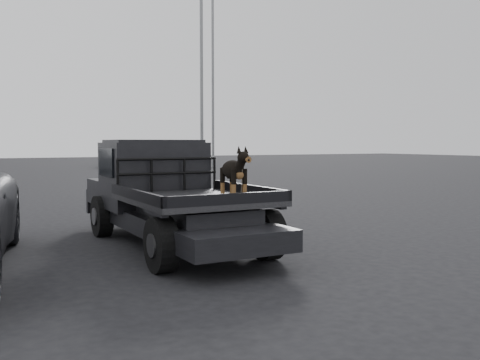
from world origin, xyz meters
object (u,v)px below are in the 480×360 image
floodlight_far (213,44)px  flatbed_ute (173,219)px  floodlight_mid (201,59)px  distant_car_b (117,158)px  dog (233,174)px

floodlight_far → flatbed_ute: bearing=-116.9°
flatbed_ute → floodlight_mid: (9.44, 19.65, 6.05)m
floodlight_far → distant_car_b: bearing=149.6°
dog → floodlight_mid: bearing=66.8°
distant_car_b → floodlight_mid: 11.84m
flatbed_ute → distant_car_b: bearing=76.2°
dog → floodlight_mid: (9.06, 21.13, 5.22)m
dog → floodlight_far: 31.43m
flatbed_ute → dog: dog is taller
floodlight_mid → floodlight_far: (3.84, 6.54, 2.23)m
distant_car_b → floodlight_far: floodlight_far is taller
distant_car_b → floodlight_mid: bearing=-64.3°
flatbed_ute → floodlight_mid: 22.63m
dog → distant_car_b: dog is taller
distant_car_b → floodlight_far: (6.01, -3.53, 8.08)m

